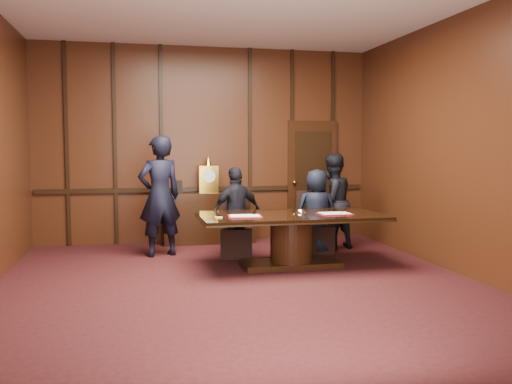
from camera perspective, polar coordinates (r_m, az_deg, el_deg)
room at (r=6.56m, az=-0.92°, el=4.83°), size 7.00×7.04×3.50m
sideboard at (r=9.71m, az=-5.00°, el=-2.51°), size 1.60×0.45×1.54m
conference_table at (r=7.77m, az=3.73°, el=-4.16°), size 2.62×1.32×0.76m
folder_left at (r=7.43m, az=-1.19°, el=-2.55°), size 0.49×0.38×0.02m
folder_right at (r=7.79m, az=8.29°, el=-2.26°), size 0.47×0.34×0.02m
inkstand at (r=7.30m, az=4.73°, el=-2.33°), size 0.20×0.14×0.12m
notepad at (r=7.31m, az=-3.97°, el=-2.69°), size 0.10×0.07×0.01m
chair_left at (r=8.50m, az=-2.14°, el=-4.86°), size 0.55×0.55×0.99m
chair_right at (r=8.82m, az=6.18°, el=-4.53°), size 0.51×0.51×0.99m
signatory_left at (r=8.36m, az=-2.08°, el=-2.17°), size 0.89×0.58×1.41m
signatory_right at (r=8.70m, az=6.38°, el=-2.07°), size 0.72×0.51×1.37m
witness_left at (r=8.60m, az=-10.12°, el=-0.42°), size 0.80×0.65×1.89m
witness_right at (r=9.13m, az=7.98°, el=-1.01°), size 0.94×0.84×1.60m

